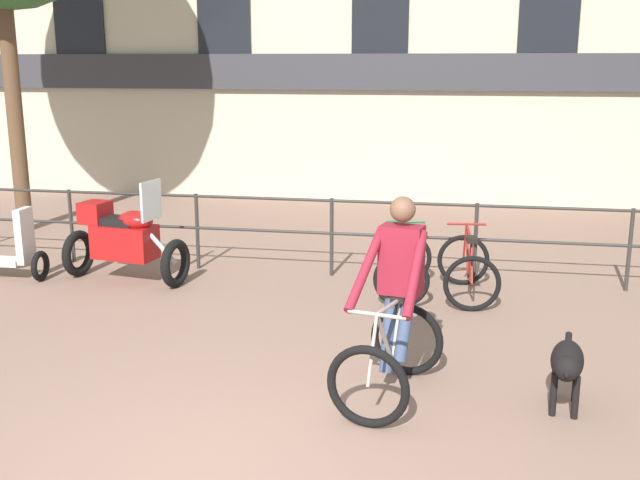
# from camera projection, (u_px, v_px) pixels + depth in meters

# --- Properties ---
(canal_railing) EXTENTS (15.05, 0.05, 1.05)m
(canal_railing) POSITION_uv_depth(u_px,v_px,m) (332.00, 224.00, 9.90)
(canal_railing) COLOR #2D2B28
(canal_railing) RESTS_ON ground_plane
(cyclist_with_bike) EXTENTS (0.90, 1.28, 1.70)m
(cyclist_with_bike) POSITION_uv_depth(u_px,v_px,m) (395.00, 309.00, 6.33)
(cyclist_with_bike) COLOR black
(cyclist_with_bike) RESTS_ON ground_plane
(dog) EXTENTS (0.33, 0.92, 0.61)m
(dog) POSITION_uv_depth(u_px,v_px,m) (567.00, 364.00, 6.05)
(dog) COLOR black
(dog) RESTS_ON ground_plane
(parked_motorcycle) EXTENTS (1.68, 0.87, 1.35)m
(parked_motorcycle) POSITION_uv_depth(u_px,v_px,m) (124.00, 239.00, 9.67)
(parked_motorcycle) COLOR black
(parked_motorcycle) RESTS_ON ground_plane
(parked_bicycle_near_lamp) EXTENTS (0.69, 1.12, 0.86)m
(parked_bicycle_near_lamp) POSITION_uv_depth(u_px,v_px,m) (404.00, 266.00, 9.17)
(parked_bicycle_near_lamp) COLOR black
(parked_bicycle_near_lamp) RESTS_ON ground_plane
(parked_bicycle_mid_left) EXTENTS (0.76, 1.17, 0.86)m
(parked_bicycle_mid_left) POSITION_uv_depth(u_px,v_px,m) (468.00, 269.00, 9.03)
(parked_bicycle_mid_left) COLOR black
(parked_bicycle_mid_left) RESTS_ON ground_plane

